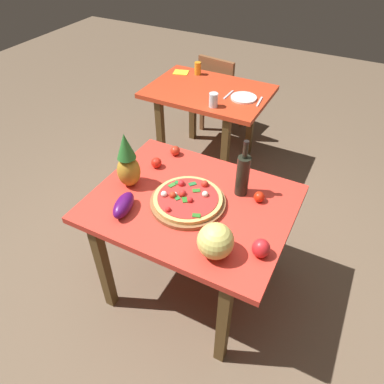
% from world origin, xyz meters
% --- Properties ---
extents(ground_plane, '(10.00, 10.00, 0.00)m').
position_xyz_m(ground_plane, '(0.00, 0.00, 0.00)').
color(ground_plane, brown).
extents(display_table, '(1.13, 0.90, 0.77)m').
position_xyz_m(display_table, '(0.00, 0.00, 0.67)').
color(display_table, brown).
rests_on(display_table, ground_plane).
extents(background_table, '(1.07, 0.75, 0.77)m').
position_xyz_m(background_table, '(-0.54, 1.37, 0.65)').
color(background_table, brown).
rests_on(background_table, ground_plane).
extents(dining_chair, '(0.45, 0.45, 0.85)m').
position_xyz_m(dining_chair, '(-0.68, 1.97, 0.48)').
color(dining_chair, brown).
rests_on(dining_chair, ground_plane).
extents(pizza_board, '(0.43, 0.43, 0.02)m').
position_xyz_m(pizza_board, '(-0.01, -0.03, 0.78)').
color(pizza_board, brown).
rests_on(pizza_board, display_table).
extents(pizza, '(0.39, 0.39, 0.06)m').
position_xyz_m(pizza, '(-0.01, -0.03, 0.81)').
color(pizza, '#DDB15F').
rests_on(pizza, pizza_board).
extents(wine_bottle, '(0.08, 0.08, 0.36)m').
position_xyz_m(wine_bottle, '(0.22, 0.20, 0.90)').
color(wine_bottle, black).
rests_on(wine_bottle, display_table).
extents(pineapple_left, '(0.14, 0.14, 0.35)m').
position_xyz_m(pineapple_left, '(-0.40, -0.03, 0.92)').
color(pineapple_left, '#AF8126').
rests_on(pineapple_left, display_table).
extents(melon, '(0.18, 0.18, 0.18)m').
position_xyz_m(melon, '(0.28, -0.29, 0.86)').
color(melon, '#DCD16A').
rests_on(melon, display_table).
extents(bell_pepper, '(0.09, 0.09, 0.10)m').
position_xyz_m(bell_pepper, '(0.48, -0.19, 0.81)').
color(bell_pepper, red).
rests_on(bell_pepper, display_table).
extents(eggplant, '(0.13, 0.21, 0.09)m').
position_xyz_m(eggplant, '(-0.29, -0.25, 0.81)').
color(eggplant, '#4C0E57').
rests_on(eggplant, display_table).
extents(tomato_by_bottle, '(0.07, 0.07, 0.07)m').
position_xyz_m(tomato_by_bottle, '(-0.35, 0.19, 0.80)').
color(tomato_by_bottle, red).
rests_on(tomato_by_bottle, display_table).
extents(tomato_near_board, '(0.07, 0.07, 0.07)m').
position_xyz_m(tomato_near_board, '(-0.31, 0.36, 0.80)').
color(tomato_near_board, red).
rests_on(tomato_near_board, display_table).
extents(tomato_beside_pepper, '(0.06, 0.06, 0.06)m').
position_xyz_m(tomato_beside_pepper, '(0.34, 0.18, 0.80)').
color(tomato_beside_pepper, red).
rests_on(tomato_beside_pepper, display_table).
extents(drinking_glass_juice, '(0.06, 0.06, 0.12)m').
position_xyz_m(drinking_glass_juice, '(-0.78, 1.63, 0.82)').
color(drinking_glass_juice, orange).
rests_on(drinking_glass_juice, background_table).
extents(drinking_glass_water, '(0.07, 0.07, 0.11)m').
position_xyz_m(drinking_glass_water, '(-0.37, 1.10, 0.82)').
color(drinking_glass_water, silver).
rests_on(drinking_glass_water, background_table).
extents(dinner_plate, '(0.22, 0.22, 0.02)m').
position_xyz_m(dinner_plate, '(-0.20, 1.35, 0.77)').
color(dinner_plate, white).
rests_on(dinner_plate, background_table).
extents(fork_utensil, '(0.02, 0.18, 0.01)m').
position_xyz_m(fork_utensil, '(-0.34, 1.35, 0.77)').
color(fork_utensil, silver).
rests_on(fork_utensil, background_table).
extents(knife_utensil, '(0.03, 0.18, 0.01)m').
position_xyz_m(knife_utensil, '(-0.06, 1.35, 0.77)').
color(knife_utensil, silver).
rests_on(knife_utensil, background_table).
extents(napkin_folded, '(0.17, 0.15, 0.01)m').
position_xyz_m(napkin_folded, '(-0.94, 1.59, 0.77)').
color(napkin_folded, yellow).
rests_on(napkin_folded, background_table).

